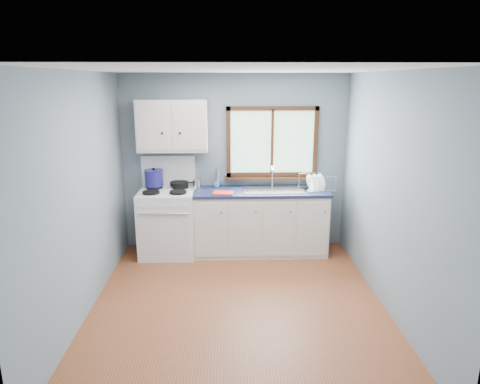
{
  "coord_description": "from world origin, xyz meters",
  "views": [
    {
      "loc": [
        -0.11,
        -4.25,
        2.41
      ],
      "look_at": [
        0.05,
        0.9,
        1.05
      ],
      "focal_mm": 32.0,
      "sensor_mm": 36.0,
      "label": 1
    }
  ],
  "objects_px": {
    "stockpot": "(154,178)",
    "utensil_crock": "(197,184)",
    "skillet": "(179,184)",
    "thermos": "(218,178)",
    "gas_range": "(168,220)",
    "base_cabinets": "(260,225)",
    "sink": "(273,194)",
    "dish_rack": "(316,185)"
  },
  "relations": [
    {
      "from": "stockpot",
      "to": "thermos",
      "type": "relative_size",
      "value": 1.23
    },
    {
      "from": "sink",
      "to": "utensil_crock",
      "type": "bearing_deg",
      "value": 174.96
    },
    {
      "from": "sink",
      "to": "dish_rack",
      "type": "relative_size",
      "value": 1.66
    },
    {
      "from": "skillet",
      "to": "thermos",
      "type": "height_order",
      "value": "thermos"
    },
    {
      "from": "stockpot",
      "to": "thermos",
      "type": "bearing_deg",
      "value": 3.6
    },
    {
      "from": "skillet",
      "to": "dish_rack",
      "type": "xyz_separation_m",
      "value": [
        1.92,
        -0.12,
        -0.01
      ]
    },
    {
      "from": "sink",
      "to": "thermos",
      "type": "xyz_separation_m",
      "value": [
        -0.78,
        0.19,
        0.2
      ]
    },
    {
      "from": "skillet",
      "to": "thermos",
      "type": "bearing_deg",
      "value": -17.31
    },
    {
      "from": "skillet",
      "to": "thermos",
      "type": "relative_size",
      "value": 1.51
    },
    {
      "from": "base_cabinets",
      "to": "thermos",
      "type": "distance_m",
      "value": 0.9
    },
    {
      "from": "base_cabinets",
      "to": "dish_rack",
      "type": "relative_size",
      "value": 3.65
    },
    {
      "from": "stockpot",
      "to": "utensil_crock",
      "type": "relative_size",
      "value": 0.99
    },
    {
      "from": "stockpot",
      "to": "utensil_crock",
      "type": "distance_m",
      "value": 0.61
    },
    {
      "from": "base_cabinets",
      "to": "skillet",
      "type": "xyz_separation_m",
      "value": [
        -1.14,
        0.14,
        0.58
      ]
    },
    {
      "from": "gas_range",
      "to": "skillet",
      "type": "relative_size",
      "value": 3.28
    },
    {
      "from": "gas_range",
      "to": "sink",
      "type": "height_order",
      "value": "gas_range"
    },
    {
      "from": "base_cabinets",
      "to": "utensil_crock",
      "type": "xyz_separation_m",
      "value": [
        -0.89,
        0.09,
        0.58
      ]
    },
    {
      "from": "gas_range",
      "to": "sink",
      "type": "bearing_deg",
      "value": 0.71
    },
    {
      "from": "gas_range",
      "to": "stockpot",
      "type": "xyz_separation_m",
      "value": [
        -0.19,
        0.16,
        0.58
      ]
    },
    {
      "from": "stockpot",
      "to": "base_cabinets",
      "type": "bearing_deg",
      "value": -5.24
    },
    {
      "from": "sink",
      "to": "gas_range",
      "type": "bearing_deg",
      "value": -179.29
    },
    {
      "from": "thermos",
      "to": "stockpot",
      "type": "bearing_deg",
      "value": -176.4
    },
    {
      "from": "gas_range",
      "to": "dish_rack",
      "type": "bearing_deg",
      "value": 1.0
    },
    {
      "from": "gas_range",
      "to": "utensil_crock",
      "type": "relative_size",
      "value": 3.99
    },
    {
      "from": "gas_range",
      "to": "dish_rack",
      "type": "xyz_separation_m",
      "value": [
        2.09,
        0.04,
        0.49
      ]
    },
    {
      "from": "gas_range",
      "to": "thermos",
      "type": "bearing_deg",
      "value": 16.66
    },
    {
      "from": "base_cabinets",
      "to": "stockpot",
      "type": "xyz_separation_m",
      "value": [
        -1.49,
        0.14,
        0.67
      ]
    },
    {
      "from": "dish_rack",
      "to": "utensil_crock",
      "type": "bearing_deg",
      "value": 160.38
    },
    {
      "from": "skillet",
      "to": "utensil_crock",
      "type": "height_order",
      "value": "utensil_crock"
    },
    {
      "from": "sink",
      "to": "stockpot",
      "type": "height_order",
      "value": "same"
    },
    {
      "from": "gas_range",
      "to": "thermos",
      "type": "relative_size",
      "value": 4.93
    },
    {
      "from": "sink",
      "to": "dish_rack",
      "type": "distance_m",
      "value": 0.61
    },
    {
      "from": "skillet",
      "to": "stockpot",
      "type": "height_order",
      "value": "stockpot"
    },
    {
      "from": "base_cabinets",
      "to": "thermos",
      "type": "relative_size",
      "value": 6.71
    },
    {
      "from": "gas_range",
      "to": "skillet",
      "type": "xyz_separation_m",
      "value": [
        0.17,
        0.16,
        0.49
      ]
    },
    {
      "from": "skillet",
      "to": "base_cabinets",
      "type": "bearing_deg",
      "value": -29.87
    },
    {
      "from": "gas_range",
      "to": "base_cabinets",
      "type": "bearing_deg",
      "value": 0.82
    },
    {
      "from": "stockpot",
      "to": "sink",
      "type": "bearing_deg",
      "value": -4.69
    },
    {
      "from": "base_cabinets",
      "to": "stockpot",
      "type": "height_order",
      "value": "stockpot"
    },
    {
      "from": "thermos",
      "to": "sink",
      "type": "bearing_deg",
      "value": -13.95
    },
    {
      "from": "utensil_crock",
      "to": "thermos",
      "type": "xyz_separation_m",
      "value": [
        0.29,
        0.1,
        0.07
      ]
    },
    {
      "from": "gas_range",
      "to": "skillet",
      "type": "bearing_deg",
      "value": 43.74
    }
  ]
}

